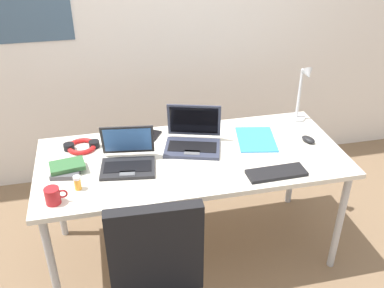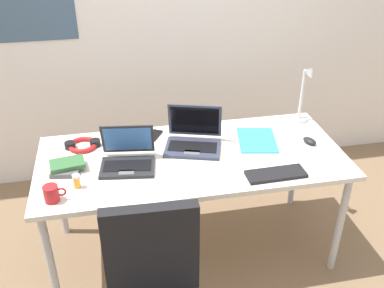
# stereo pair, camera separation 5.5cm
# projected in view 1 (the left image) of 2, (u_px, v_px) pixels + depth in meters

# --- Properties ---
(ground_plane) EXTENTS (12.00, 12.00, 0.00)m
(ground_plane) POSITION_uv_depth(u_px,v_px,m) (192.00, 248.00, 2.96)
(ground_plane) COLOR #7A6047
(wall_back) EXTENTS (6.00, 0.13, 2.60)m
(wall_back) POSITION_uv_depth(u_px,v_px,m) (159.00, 14.00, 3.23)
(wall_back) COLOR silver
(wall_back) RESTS_ON ground_plane
(desk) EXTENTS (1.80, 0.80, 0.74)m
(desk) POSITION_uv_depth(u_px,v_px,m) (192.00, 164.00, 2.62)
(desk) COLOR silver
(desk) RESTS_ON ground_plane
(desk_lamp) EXTENTS (0.12, 0.18, 0.40)m
(desk_lamp) POSITION_uv_depth(u_px,v_px,m) (302.00, 94.00, 2.87)
(desk_lamp) COLOR silver
(desk_lamp) RESTS_ON desk
(laptop_near_lamp) EXTENTS (0.33, 0.30, 0.22)m
(laptop_near_lamp) POSITION_uv_depth(u_px,v_px,m) (128.00, 159.00, 2.47)
(laptop_near_lamp) COLOR #232326
(laptop_near_lamp) RESTS_ON desk
(laptop_back_left) EXTENTS (0.39, 0.35, 0.24)m
(laptop_back_left) POSITION_uv_depth(u_px,v_px,m) (193.00, 139.00, 2.66)
(laptop_back_left) COLOR #33384C
(laptop_back_left) RESTS_ON desk
(external_keyboard) EXTENTS (0.33, 0.13, 0.02)m
(external_keyboard) POSITION_uv_depth(u_px,v_px,m) (276.00, 173.00, 2.42)
(external_keyboard) COLOR black
(external_keyboard) RESTS_ON desk
(computer_mouse) EXTENTS (0.09, 0.11, 0.03)m
(computer_mouse) POSITION_uv_depth(u_px,v_px,m) (308.00, 139.00, 2.72)
(computer_mouse) COLOR black
(computer_mouse) RESTS_ON desk
(cell_phone) EXTENTS (0.12, 0.15, 0.01)m
(cell_phone) POSITION_uv_depth(u_px,v_px,m) (153.00, 136.00, 2.78)
(cell_phone) COLOR black
(cell_phone) RESTS_ON desk
(headphones) EXTENTS (0.21, 0.18, 0.04)m
(headphones) POSITION_uv_depth(u_px,v_px,m) (82.00, 146.00, 2.65)
(headphones) COLOR red
(headphones) RESTS_ON desk
(pill_bottle) EXTENTS (0.04, 0.04, 0.08)m
(pill_bottle) POSITION_uv_depth(u_px,v_px,m) (78.00, 183.00, 2.28)
(pill_bottle) COLOR gold
(pill_bottle) RESTS_ON desk
(book_stack) EXTENTS (0.20, 0.18, 0.05)m
(book_stack) POSITION_uv_depth(u_px,v_px,m) (67.00, 168.00, 2.43)
(book_stack) COLOR #4C4C51
(book_stack) RESTS_ON desk
(paper_folder_front_left) EXTENTS (0.29, 0.35, 0.01)m
(paper_folder_front_left) POSITION_uv_depth(u_px,v_px,m) (256.00, 139.00, 2.75)
(paper_folder_front_left) COLOR #338CC6
(paper_folder_front_left) RESTS_ON desk
(coffee_mug) EXTENTS (0.11, 0.08, 0.09)m
(coffee_mug) POSITION_uv_depth(u_px,v_px,m) (53.00, 196.00, 2.18)
(coffee_mug) COLOR #B21E23
(coffee_mug) RESTS_ON desk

